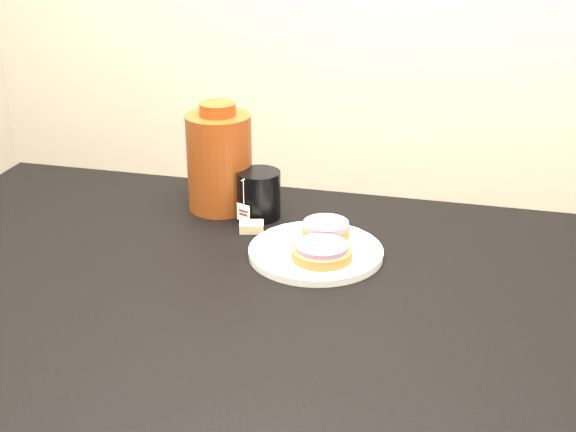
{
  "coord_description": "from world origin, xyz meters",
  "views": [
    {
      "loc": [
        0.34,
        -1.1,
        1.38
      ],
      "look_at": [
        0.02,
        0.17,
        0.81
      ],
      "focal_mm": 50.0,
      "sensor_mm": 36.0,
      "label": 1
    }
  ],
  "objects_px": {
    "mug": "(258,194)",
    "plate": "(316,251)",
    "table": "(255,332)",
    "bagel_package": "(219,160)",
    "bagel_back": "(326,229)",
    "bagel_front": "(322,252)",
    "teabag_pouch": "(251,227)"
  },
  "relations": [
    {
      "from": "bagel_package",
      "to": "mug",
      "type": "bearing_deg",
      "value": -17.51
    },
    {
      "from": "mug",
      "to": "bagel_back",
      "type": "bearing_deg",
      "value": -6.03
    },
    {
      "from": "table",
      "to": "mug",
      "type": "relative_size",
      "value": 10.36
    },
    {
      "from": "bagel_front",
      "to": "table",
      "type": "bearing_deg",
      "value": -129.66
    },
    {
      "from": "plate",
      "to": "bagel_back",
      "type": "height_order",
      "value": "bagel_back"
    },
    {
      "from": "mug",
      "to": "bagel_package",
      "type": "distance_m",
      "value": 0.1
    },
    {
      "from": "mug",
      "to": "bagel_package",
      "type": "height_order",
      "value": "bagel_package"
    },
    {
      "from": "bagel_back",
      "to": "bagel_front",
      "type": "relative_size",
      "value": 0.93
    },
    {
      "from": "teabag_pouch",
      "to": "bagel_package",
      "type": "height_order",
      "value": "bagel_package"
    },
    {
      "from": "table",
      "to": "teabag_pouch",
      "type": "height_order",
      "value": "teabag_pouch"
    },
    {
      "from": "bagel_back",
      "to": "teabag_pouch",
      "type": "distance_m",
      "value": 0.15
    },
    {
      "from": "plate",
      "to": "bagel_front",
      "type": "xyz_separation_m",
      "value": [
        0.02,
        -0.03,
        0.02
      ]
    },
    {
      "from": "bagel_front",
      "to": "mug",
      "type": "xyz_separation_m",
      "value": [
        -0.16,
        0.17,
        0.02
      ]
    },
    {
      "from": "bagel_front",
      "to": "mug",
      "type": "height_order",
      "value": "mug"
    },
    {
      "from": "table",
      "to": "bagel_front",
      "type": "height_order",
      "value": "bagel_front"
    },
    {
      "from": "table",
      "to": "plate",
      "type": "bearing_deg",
      "value": 62.99
    },
    {
      "from": "mug",
      "to": "plate",
      "type": "bearing_deg",
      "value": -21.66
    },
    {
      "from": "plate",
      "to": "mug",
      "type": "distance_m",
      "value": 0.21
    },
    {
      "from": "plate",
      "to": "teabag_pouch",
      "type": "height_order",
      "value": "teabag_pouch"
    },
    {
      "from": "plate",
      "to": "bagel_back",
      "type": "distance_m",
      "value": 0.06
    },
    {
      "from": "table",
      "to": "bagel_front",
      "type": "bearing_deg",
      "value": 50.34
    },
    {
      "from": "bagel_package",
      "to": "table",
      "type": "bearing_deg",
      "value": -62.62
    },
    {
      "from": "bagel_back",
      "to": "bagel_front",
      "type": "bearing_deg",
      "value": -82.51
    },
    {
      "from": "teabag_pouch",
      "to": "bagel_front",
      "type": "bearing_deg",
      "value": -33.5
    },
    {
      "from": "mug",
      "to": "teabag_pouch",
      "type": "distance_m",
      "value": 0.08
    },
    {
      "from": "plate",
      "to": "bagel_back",
      "type": "relative_size",
      "value": 2.13
    },
    {
      "from": "mug",
      "to": "bagel_package",
      "type": "bearing_deg",
      "value": -175.3
    },
    {
      "from": "bagel_back",
      "to": "mug",
      "type": "xyz_separation_m",
      "value": [
        -0.15,
        0.08,
        0.02
      ]
    },
    {
      "from": "teabag_pouch",
      "to": "bagel_package",
      "type": "xyz_separation_m",
      "value": [
        -0.09,
        0.1,
        0.09
      ]
    },
    {
      "from": "bagel_back",
      "to": "mug",
      "type": "bearing_deg",
      "value": 151.75
    },
    {
      "from": "table",
      "to": "mug",
      "type": "height_order",
      "value": "mug"
    },
    {
      "from": "table",
      "to": "bagel_front",
      "type": "xyz_separation_m",
      "value": [
        0.09,
        0.11,
        0.11
      ]
    }
  ]
}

